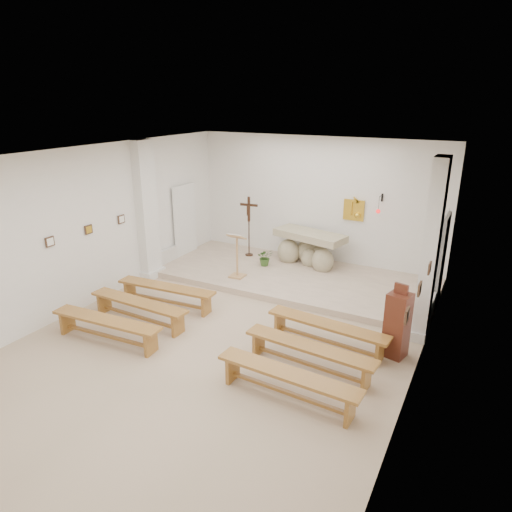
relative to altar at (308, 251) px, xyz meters
The scene contains 29 objects.
ground 4.44m from the altar, 90.56° to the right, with size 7.00×10.00×0.00m, color #CAAD92.
wall_left 5.78m from the altar, 128.72° to the right, with size 0.02×10.00×3.50m, color white.
wall_right 5.73m from the altar, 51.97° to the right, with size 0.02×10.00×3.50m, color white.
wall_back 1.35m from the altar, 94.24° to the left, with size 7.00×0.02×3.50m, color white.
ceiling 5.31m from the altar, 90.56° to the right, with size 7.00×10.00×0.02m, color silver.
sanctuary_platform 1.02m from the altar, 92.73° to the right, with size 6.98×3.00×0.15m, color beige.
pilaster_left 4.35m from the altar, 144.82° to the right, with size 0.26×0.55×3.50m, color white.
pilaster_right 4.28m from the altar, 35.88° to the right, with size 0.26×0.55×3.50m, color white.
gold_wall_relief 1.60m from the altar, 28.81° to the left, with size 0.55×0.04×0.55m, color gold.
sanctuary_lamp 2.15m from the altar, 10.01° to the left, with size 0.11×0.36×0.44m.
station_frame_left_front 6.39m from the altar, 124.01° to the right, with size 0.03×0.20×0.20m, color #442D1E.
station_frame_left_mid 5.61m from the altar, 129.87° to the right, with size 0.03×0.20×0.20m, color #442D1E.
station_frame_left_rear 4.90m from the altar, 137.62° to the right, with size 0.03×0.20×0.20m, color #442D1E.
station_frame_right_front 6.34m from the altar, 56.65° to the right, with size 0.03×0.20×0.20m, color #442D1E.
station_frame_right_mid 5.55m from the altar, 50.83° to the right, with size 0.03×0.20×0.20m, color #442D1E.
station_frame_right_rear 4.84m from the altar, 43.10° to the right, with size 0.03×0.20×0.20m, color #442D1E.
radiator_left 3.88m from the altar, 153.84° to the right, with size 0.10×0.85×0.52m, color silver.
radiator_right 3.80m from the altar, 26.74° to the right, with size 0.10×0.85×0.52m, color silver.
altar is the anchor object (origin of this frame).
lectern 2.12m from the altar, 125.71° to the right, with size 0.44×0.38×1.17m.
crucifix_stand 1.87m from the altar, behind, with size 0.52×0.22×1.70m.
potted_plant 1.18m from the altar, 146.77° to the right, with size 0.42×0.37×0.47m, color #375D25.
donation_pedestal 4.53m from the altar, 47.95° to the right, with size 0.45×0.45×1.41m.
bench_left_front 4.14m from the altar, 117.74° to the right, with size 2.37×0.55×0.50m.
bench_right_front 4.10m from the altar, 63.33° to the right, with size 2.37×0.59×0.50m.
bench_left_second 4.95m from the altar, 112.89° to the right, with size 2.36×0.44×0.50m.
bench_right_second 4.92m from the altar, 68.04° to the right, with size 2.37×0.56×0.50m.
bench_left_third 5.79m from the altar, 109.43° to the right, with size 2.37×0.52×0.50m.
bench_right_third 5.76m from the altar, 71.38° to the right, with size 2.37×0.50×0.50m.
Camera 1 is at (4.25, -6.55, 4.46)m, focal length 32.00 mm.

